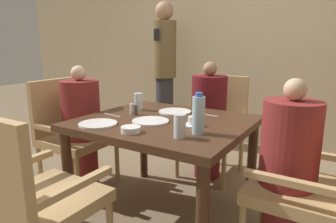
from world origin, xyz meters
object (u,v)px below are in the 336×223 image
object	(u,v)px
plate_main_right	(151,121)
bowl_small	(131,130)
diner_in_left_chair	(82,127)
water_bottle	(199,115)
chair_near_corner	(29,193)
standing_host	(165,68)
chair_far_side	(214,121)
plate_dessert_center	(98,124)
glass_tall_near	(139,102)
diner_in_right_chair	(288,169)
glass_tall_mid	(180,126)
plate_main_left	(175,112)
teacup_with_saucer	(194,122)
chair_left_side	(71,129)
diner_in_far_chair	(208,119)
chair_right_side	(315,180)

from	to	relation	value
plate_main_right	bowl_small	bearing A→B (deg)	-81.35
diner_in_left_chair	water_bottle	size ratio (longest dim) A/B	4.36
chair_near_corner	standing_host	world-z (taller)	standing_host
chair_near_corner	bowl_small	world-z (taller)	chair_near_corner
chair_far_side	standing_host	size ratio (longest dim) A/B	0.54
plate_dessert_center	bowl_small	world-z (taller)	bowl_small
glass_tall_near	chair_far_side	bearing A→B (deg)	64.76
diner_in_right_chair	plate_main_right	xyz separation A→B (m)	(-0.88, -0.10, 0.18)
diner_in_left_chair	plate_dessert_center	xyz separation A→B (m)	(0.53, -0.34, 0.18)
bowl_small	chair_far_side	bearing A→B (deg)	89.65
plate_main_right	diner_in_right_chair	bearing A→B (deg)	6.36
glass_tall_mid	plate_dessert_center	bearing A→B (deg)	-176.23
diner_in_right_chair	plate_dessert_center	world-z (taller)	diner_in_right_chair
plate_main_left	plate_dessert_center	world-z (taller)	same
standing_host	water_bottle	size ratio (longest dim) A/B	7.14
plate_dessert_center	teacup_with_saucer	size ratio (longest dim) A/B	1.97
glass_tall_near	bowl_small	bearing A→B (deg)	-57.29
chair_left_side	glass_tall_mid	size ratio (longest dim) A/B	6.97
chair_near_corner	teacup_with_saucer	world-z (taller)	chair_near_corner
bowl_small	water_bottle	xyz separation A→B (m)	(0.35, 0.19, 0.10)
chair_far_side	bowl_small	size ratio (longest dim) A/B	7.90
diner_in_far_chair	teacup_with_saucer	world-z (taller)	diner_in_far_chair
chair_right_side	plate_main_right	xyz separation A→B (m)	(-1.03, -0.10, 0.22)
plate_main_left	chair_right_side	bearing A→B (deg)	-13.08
water_bottle	chair_right_side	bearing A→B (deg)	15.00
plate_main_left	chair_far_side	bearing A→B (deg)	85.49
standing_host	glass_tall_mid	bearing A→B (deg)	-55.61
chair_left_side	standing_host	bearing A→B (deg)	89.61
bowl_small	glass_tall_mid	xyz separation A→B (m)	(0.30, 0.07, 0.05)
bowl_small	glass_tall_mid	size ratio (longest dim) A/B	0.88
diner_in_left_chair	diner_in_far_chair	xyz separation A→B (m)	(0.83, 0.77, 0.01)
chair_left_side	diner_in_far_chair	distance (m)	1.25
water_bottle	teacup_with_saucer	bearing A→B (deg)	125.77
teacup_with_saucer	glass_tall_near	size ratio (longest dim) A/B	0.95
diner_in_left_chair	glass_tall_near	xyz separation A→B (m)	(0.48, 0.17, 0.24)
chair_right_side	teacup_with_saucer	size ratio (longest dim) A/B	7.37
chair_near_corner	bowl_small	size ratio (longest dim) A/B	7.90
diner_in_left_chair	chair_far_side	world-z (taller)	diner_in_left_chair
glass_tall_near	glass_tall_mid	distance (m)	0.79
chair_near_corner	plate_main_left	world-z (taller)	chair_near_corner
chair_near_corner	glass_tall_mid	size ratio (longest dim) A/B	6.97
diner_in_right_chair	plate_main_left	distance (m)	0.94
diner_in_right_chair	water_bottle	distance (m)	0.59
water_bottle	glass_tall_near	xyz separation A→B (m)	(-0.70, 0.34, -0.05)
chair_far_side	plate_main_right	distance (m)	1.04
chair_right_side	standing_host	bearing A→B (deg)	141.60
chair_left_side	chair_near_corner	xyz separation A→B (m)	(0.75, -0.91, 0.00)
chair_left_side	water_bottle	distance (m)	1.38
chair_left_side	glass_tall_near	size ratio (longest dim) A/B	6.97
plate_main_right	diner_in_far_chair	bearing A→B (deg)	86.80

